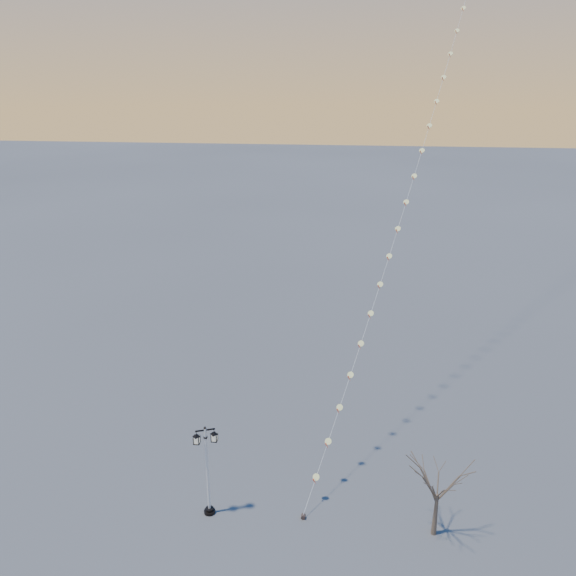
# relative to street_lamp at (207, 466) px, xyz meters

# --- Properties ---
(ground) EXTENTS (300.00, 300.00, 0.00)m
(ground) POSITION_rel_street_lamp_xyz_m (2.24, -0.79, -2.58)
(ground) COLOR #4E4F4F
(ground) RESTS_ON ground
(street_lamp) EXTENTS (1.14, 0.68, 4.67)m
(street_lamp) POSITION_rel_street_lamp_xyz_m (0.00, 0.00, 0.00)
(street_lamp) COLOR black
(street_lamp) RESTS_ON ground
(bare_tree) EXTENTS (2.29, 2.29, 3.81)m
(bare_tree) POSITION_rel_street_lamp_xyz_m (10.21, -0.13, 0.06)
(bare_tree) COLOR brown
(bare_tree) RESTS_ON ground
(kite_train) EXTENTS (14.34, 38.75, 40.93)m
(kite_train) POSITION_rel_street_lamp_xyz_m (11.24, 19.22, 17.80)
(kite_train) COLOR #352720
(kite_train) RESTS_ON ground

